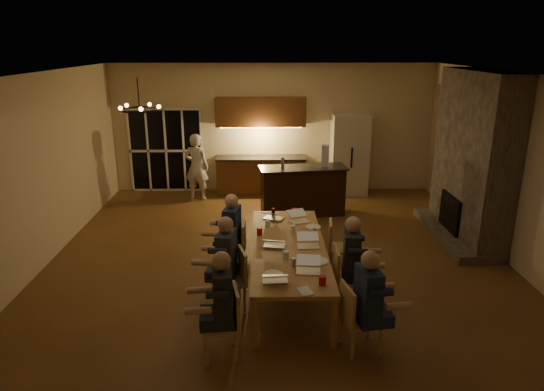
{
  "coord_description": "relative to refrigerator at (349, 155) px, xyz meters",
  "views": [
    {
      "loc": [
        -0.25,
        -7.6,
        3.67
      ],
      "look_at": [
        -0.1,
        0.3,
        1.16
      ],
      "focal_mm": 32.0,
      "sensor_mm": 36.0,
      "label": 1
    }
  ],
  "objects": [
    {
      "name": "floor",
      "position": [
        -1.9,
        -4.15,
        -1.0
      ],
      "size": [
        9.0,
        9.0,
        0.0
      ],
      "primitive_type": "plane",
      "color": "brown",
      "rests_on": "ground"
    },
    {
      "name": "back_wall",
      "position": [
        -1.9,
        0.37,
        0.6
      ],
      "size": [
        8.0,
        0.04,
        3.2
      ],
      "primitive_type": "cube",
      "color": "beige",
      "rests_on": "ground"
    },
    {
      "name": "left_wall",
      "position": [
        -5.92,
        -4.15,
        0.6
      ],
      "size": [
        0.04,
        9.0,
        3.2
      ],
      "primitive_type": "cube",
      "color": "beige",
      "rests_on": "ground"
    },
    {
      "name": "right_wall",
      "position": [
        2.12,
        -4.15,
        0.6
      ],
      "size": [
        0.04,
        9.0,
        3.2
      ],
      "primitive_type": "cube",
      "color": "beige",
      "rests_on": "ground"
    },
    {
      "name": "ceiling",
      "position": [
        -1.9,
        -4.15,
        2.22
      ],
      "size": [
        8.0,
        9.0,
        0.04
      ],
      "primitive_type": "cube",
      "color": "white",
      "rests_on": "back_wall"
    },
    {
      "name": "french_doors",
      "position": [
        -4.6,
        0.32,
        0.05
      ],
      "size": [
        1.86,
        0.08,
        2.1
      ],
      "primitive_type": "cube",
      "color": "black",
      "rests_on": "ground"
    },
    {
      "name": "fireplace",
      "position": [
        1.8,
        -2.95,
        0.6
      ],
      "size": [
        0.58,
        2.5,
        3.2
      ],
      "primitive_type": "cube",
      "color": "#6C6054",
      "rests_on": "ground"
    },
    {
      "name": "kitchenette",
      "position": [
        -2.2,
        0.05,
        0.2
      ],
      "size": [
        2.24,
        0.68,
        2.4
      ],
      "primitive_type": null,
      "color": "brown",
      "rests_on": "ground"
    },
    {
      "name": "refrigerator",
      "position": [
        0.0,
        0.0,
        0.0
      ],
      "size": [
        0.9,
        0.68,
        2.0
      ],
      "primitive_type": "cube",
      "color": "beige",
      "rests_on": "ground"
    },
    {
      "name": "dining_table",
      "position": [
        -1.78,
        -5.03,
        -0.62
      ],
      "size": [
        1.1,
        3.11,
        0.75
      ],
      "primitive_type": "cube",
      "color": "tan",
      "rests_on": "ground"
    },
    {
      "name": "bar_island",
      "position": [
        -1.28,
        -1.55,
        -0.46
      ],
      "size": [
        1.97,
        0.92,
        1.08
      ],
      "primitive_type": "cube",
      "rotation": [
        0.0,
        0.0,
        0.13
      ],
      "color": "black",
      "rests_on": "ground"
    },
    {
      "name": "chair_left_near",
      "position": [
        -2.68,
        -6.66,
        -0.55
      ],
      "size": [
        0.51,
        0.51,
        0.89
      ],
      "primitive_type": null,
      "rotation": [
        0.0,
        0.0,
        -1.39
      ],
      "color": "tan",
      "rests_on": "ground"
    },
    {
      "name": "chair_left_mid",
      "position": [
        -2.64,
        -5.57,
        -0.55
      ],
      "size": [
        0.54,
        0.54,
        0.89
      ],
      "primitive_type": null,
      "rotation": [
        0.0,
        0.0,
        -1.31
      ],
      "color": "tan",
      "rests_on": "ground"
    },
    {
      "name": "chair_left_far",
      "position": [
        -2.67,
        -4.43,
        -0.55
      ],
      "size": [
        0.46,
        0.46,
        0.89
      ],
      "primitive_type": null,
      "rotation": [
        0.0,
        0.0,
        -1.61
      ],
      "color": "tan",
      "rests_on": "ground"
    },
    {
      "name": "chair_right_near",
      "position": [
        -0.95,
        -6.57,
        -0.55
      ],
      "size": [
        0.52,
        0.52,
        0.89
      ],
      "primitive_type": null,
      "rotation": [
        0.0,
        0.0,
        1.78
      ],
      "color": "tan",
      "rests_on": "ground"
    },
    {
      "name": "chair_right_mid",
      "position": [
        -0.91,
        -5.52,
        -0.55
      ],
      "size": [
        0.45,
        0.45,
        0.89
      ],
      "primitive_type": null,
      "rotation": [
        0.0,
        0.0,
        1.55
      ],
      "color": "tan",
      "rests_on": "ground"
    },
    {
      "name": "chair_right_far",
      "position": [
        -0.86,
        -4.44,
        -0.55
      ],
      "size": [
        0.49,
        0.49,
        0.89
      ],
      "primitive_type": null,
      "rotation": [
        0.0,
        0.0,
        1.46
      ],
      "color": "tan",
      "rests_on": "ground"
    },
    {
      "name": "person_left_near",
      "position": [
        -2.64,
        -6.66,
        -0.31
      ],
      "size": [
        0.66,
        0.66,
        1.38
      ],
      "primitive_type": null,
      "rotation": [
        0.0,
        0.0,
        -1.47
      ],
      "color": "#25282F",
      "rests_on": "ground"
    },
    {
      "name": "person_right_near",
      "position": [
        -0.92,
        -6.67,
        -0.31
      ],
      "size": [
        0.69,
        0.69,
        1.38
      ],
      "primitive_type": null,
      "rotation": [
        0.0,
        0.0,
        1.73
      ],
      "color": "#1E2C4C",
      "rests_on": "ground"
    },
    {
      "name": "person_left_mid",
      "position": [
        -2.67,
        -5.5,
        -0.31
      ],
      "size": [
        0.69,
        0.69,
        1.38
      ],
      "primitive_type": null,
      "rotation": [
        0.0,
        0.0,
        -1.74
      ],
      "color": "#373D41",
      "rests_on": "ground"
    },
    {
      "name": "person_right_mid",
      "position": [
        -0.91,
        -5.53,
        -0.31
      ],
      "size": [
        0.67,
        0.67,
        1.38
      ],
      "primitive_type": null,
      "rotation": [
        0.0,
        0.0,
        1.45
      ],
      "color": "#25282F",
      "rests_on": "ground"
    },
    {
      "name": "person_left_far",
      "position": [
        -2.66,
        -4.45,
        -0.31
      ],
      "size": [
        0.7,
        0.7,
        1.38
      ],
      "primitive_type": null,
      "rotation": [
        0.0,
        0.0,
        -1.75
      ],
      "color": "#1E2C4C",
      "rests_on": "ground"
    },
    {
      "name": "standing_person",
      "position": [
        -3.75,
        -0.41,
        -0.19
      ],
      "size": [
        0.67,
        0.52,
        1.62
      ],
      "primitive_type": "imported",
      "rotation": [
        0.0,
        0.0,
        2.9
      ],
      "color": "silver",
      "rests_on": "ground"
    },
    {
      "name": "chandelier",
      "position": [
        -3.91,
        -4.74,
        1.75
      ],
      "size": [
        0.58,
        0.58,
        0.03
      ],
      "primitive_type": "torus",
      "color": "black",
      "rests_on": "ceiling"
    },
    {
      "name": "laptop_a",
      "position": [
        -2.01,
        -6.16,
        -0.14
      ],
      "size": [
        0.33,
        0.29,
        0.23
      ],
      "primitive_type": null,
      "rotation": [
        0.0,
        0.0,
        3.17
      ],
      "color": "silver",
      "rests_on": "dining_table"
    },
    {
      "name": "laptop_b",
      "position": [
        -1.56,
        -5.93,
        -0.14
      ],
      "size": [
        0.35,
        0.31,
        0.23
      ],
      "primitive_type": null,
      "rotation": [
        0.0,
        0.0,
        -0.11
      ],
      "color": "silver",
      "rests_on": "dining_table"
    },
    {
      "name": "laptop_c",
      "position": [
        -1.98,
        -5.05,
        -0.14
      ],
      "size": [
        0.37,
        0.34,
        0.23
      ],
      "primitive_type": null,
      "rotation": [
        0.0,
        0.0,
        2.95
      ],
      "color": "silver",
      "rests_on": "dining_table"
    },
    {
      "name": "laptop_d",
      "position": [
        -1.48,
        -5.09,
        -0.14
      ],
      "size": [
        0.33,
        0.29,
        0.23
      ],
      "primitive_type": null,
      "rotation": [
        0.0,
        0.0,
        0.02
      ],
      "color": "silver",
      "rests_on": "dining_table"
    },
    {
      "name": "laptop_e",
      "position": [
        -1.97,
        -3.87,
        -0.14
      ],
      "size": [
        0.4,
        0.38,
        0.23
      ],
      "primitive_type": null,
      "rotation": [
        0.0,
        0.0,
        2.73
      ],
      "color": "silver",
      "rests_on": "dining_table"
    },
    {
      "name": "laptop_f",
      "position": [
        -1.53,
        -4.04,
        -0.14
      ],
      "size": [
        0.4,
        0.38,
        0.23
      ],
      "primitive_type": null,
      "rotation": [
        0.0,
        0.0,
        0.41
      ],
      "color": "silver",
      "rests_on": "dining_table"
    },
    {
      "name": "mug_front",
      "position": [
        -1.83,
        -5.47,
        -0.2
      ],
      "size": [
        0.09,
        0.09,
        0.1
      ],
      "primitive_type": "cylinder",
      "color": "white",
      "rests_on": "dining_table"
    },
    {
      "name": "mug_mid",
      "position": [
        -1.67,
        -4.47,
        -0.2
      ],
      "size": [
        0.08,
        0.08,
        0.1
      ],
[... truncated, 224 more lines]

